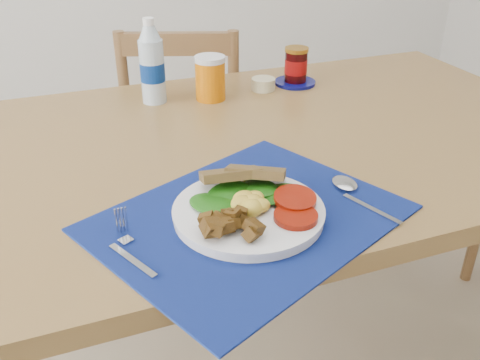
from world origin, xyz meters
The scene contains 10 objects.
table centered at (0.00, 0.20, 0.67)m, with size 1.40×0.90×0.75m.
chair_far centered at (-0.07, 0.82, 0.54)m, with size 0.49×0.48×1.06m.
placemat centered at (-0.20, -0.10, 0.75)m, with size 0.48×0.38×0.00m, color black.
breakfast_plate centered at (-0.21, -0.10, 0.77)m, with size 0.25×0.25×0.06m.
fork centered at (-0.41, -0.11, 0.76)m, with size 0.06×0.15×0.00m.
spoon centered at (0.00, -0.09, 0.76)m, with size 0.05×0.18×0.01m.
water_bottle centered at (-0.23, 0.50, 0.84)m, with size 0.06×0.06×0.21m.
juice_glass centered at (-0.09, 0.47, 0.80)m, with size 0.08×0.08×0.11m, color #CF6705.
ramekin centered at (0.07, 0.48, 0.77)m, with size 0.06×0.06×0.03m, color #C5BC91.
jam_on_saucer centered at (0.17, 0.49, 0.80)m, with size 0.11×0.11×0.10m.
Camera 1 is at (-0.49, -0.79, 1.25)m, focal length 40.00 mm.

